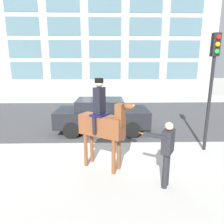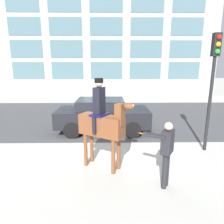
# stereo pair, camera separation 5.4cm
# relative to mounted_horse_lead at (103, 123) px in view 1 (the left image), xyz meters

# --- Properties ---
(ground_plane) EXTENTS (80.00, 80.00, 0.00)m
(ground_plane) POSITION_rel_mounted_horse_lead_xyz_m (-0.06, 1.42, -1.38)
(ground_plane) COLOR #B2AFA8
(road_surface) EXTENTS (21.35, 8.50, 0.01)m
(road_surface) POSITION_rel_mounted_horse_lead_xyz_m (-0.06, 6.17, -1.37)
(road_surface) COLOR #444447
(road_surface) RESTS_ON ground_plane
(mounted_horse_lead) EXTENTS (1.58, 1.12, 2.63)m
(mounted_horse_lead) POSITION_rel_mounted_horse_lead_xyz_m (0.00, 0.00, 0.00)
(mounted_horse_lead) COLOR brown
(mounted_horse_lead) RESTS_ON ground_plane
(pedestrian_bystander) EXTENTS (0.91, 0.47, 1.68)m
(pedestrian_bystander) POSITION_rel_mounted_horse_lead_xyz_m (1.56, -0.99, -0.39)
(pedestrian_bystander) COLOR #232328
(pedestrian_bystander) RESTS_ON ground_plane
(street_car_near_lane) EXTENTS (4.07, 1.86, 1.50)m
(street_car_near_lane) POSITION_rel_mounted_horse_lead_xyz_m (-0.11, 3.28, -0.58)
(street_car_near_lane) COLOR black
(street_car_near_lane) RESTS_ON ground_plane
(traffic_light) EXTENTS (0.24, 0.29, 3.97)m
(traffic_light) POSITION_rel_mounted_horse_lead_xyz_m (3.62, 1.19, 1.29)
(traffic_light) COLOR black
(traffic_light) RESTS_ON ground_plane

